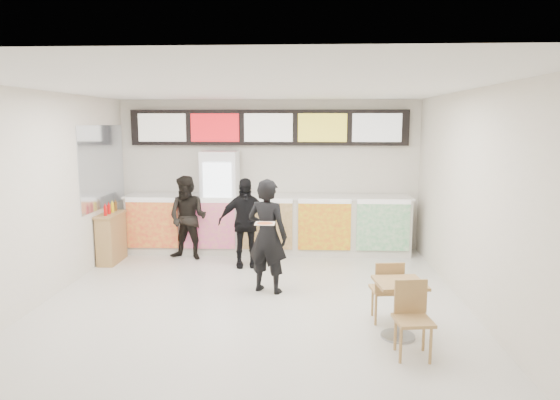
# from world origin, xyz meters

# --- Properties ---
(floor) EXTENTS (7.00, 7.00, 0.00)m
(floor) POSITION_xyz_m (0.00, 0.00, 0.00)
(floor) COLOR beige
(floor) RESTS_ON ground
(ceiling) EXTENTS (7.00, 7.00, 0.00)m
(ceiling) POSITION_xyz_m (0.00, 0.00, 3.00)
(ceiling) COLOR white
(ceiling) RESTS_ON wall_back
(wall_back) EXTENTS (6.00, 0.00, 6.00)m
(wall_back) POSITION_xyz_m (0.00, 3.50, 1.50)
(wall_back) COLOR silver
(wall_back) RESTS_ON floor
(wall_left) EXTENTS (0.00, 7.00, 7.00)m
(wall_left) POSITION_xyz_m (-3.00, 0.00, 1.50)
(wall_left) COLOR silver
(wall_left) RESTS_ON floor
(wall_right) EXTENTS (0.00, 7.00, 7.00)m
(wall_right) POSITION_xyz_m (3.00, 0.00, 1.50)
(wall_right) COLOR silver
(wall_right) RESTS_ON floor
(service_counter) EXTENTS (5.56, 0.77, 1.14)m
(service_counter) POSITION_xyz_m (0.00, 3.09, 0.57)
(service_counter) COLOR silver
(service_counter) RESTS_ON floor
(menu_board) EXTENTS (5.50, 0.14, 0.70)m
(menu_board) POSITION_xyz_m (0.00, 3.41, 2.45)
(menu_board) COLOR black
(menu_board) RESTS_ON wall_back
(drinks_fridge) EXTENTS (0.70, 0.67, 2.00)m
(drinks_fridge) POSITION_xyz_m (-0.93, 3.11, 1.00)
(drinks_fridge) COLOR white
(drinks_fridge) RESTS_ON floor
(mirror_panel) EXTENTS (0.01, 2.00, 1.50)m
(mirror_panel) POSITION_xyz_m (-2.99, 2.45, 1.75)
(mirror_panel) COLOR #B2B7BF
(mirror_panel) RESTS_ON wall_left
(customer_main) EXTENTS (0.74, 0.62, 1.73)m
(customer_main) POSITION_xyz_m (0.17, 0.76, 0.87)
(customer_main) COLOR black
(customer_main) RESTS_ON floor
(customer_left) EXTENTS (0.88, 0.76, 1.57)m
(customer_left) POSITION_xyz_m (-1.45, 2.53, 0.79)
(customer_left) COLOR black
(customer_left) RESTS_ON floor
(customer_mid) EXTENTS (0.99, 0.55, 1.59)m
(customer_mid) POSITION_xyz_m (-0.34, 2.09, 0.80)
(customer_mid) COLOR black
(customer_mid) RESTS_ON floor
(pizza_slice) EXTENTS (0.36, 0.36, 0.02)m
(pizza_slice) POSITION_xyz_m (0.17, 0.31, 1.16)
(pizza_slice) COLOR beige
(pizza_slice) RESTS_ON customer_main
(cafe_table) EXTENTS (0.62, 1.44, 0.82)m
(cafe_table) POSITION_xyz_m (1.85, -0.80, 0.48)
(cafe_table) COLOR tan
(cafe_table) RESTS_ON floor
(condiment_ledge) EXTENTS (0.33, 0.81, 1.08)m
(condiment_ledge) POSITION_xyz_m (-2.82, 2.25, 0.46)
(condiment_ledge) COLOR tan
(condiment_ledge) RESTS_ON floor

